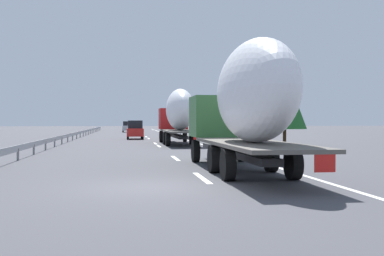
# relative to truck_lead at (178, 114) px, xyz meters

# --- Properties ---
(ground_plane) EXTENTS (260.00, 260.00, 0.00)m
(ground_plane) POSITION_rel_truck_lead_xyz_m (14.88, 3.60, -2.52)
(ground_plane) COLOR #424247
(lane_stripe_0) EXTENTS (3.20, 0.20, 0.01)m
(lane_stripe_0) POSITION_rel_truck_lead_xyz_m (-23.12, 1.80, -2.51)
(lane_stripe_0) COLOR white
(lane_stripe_0) RESTS_ON ground_plane
(lane_stripe_1) EXTENTS (3.20, 0.20, 0.01)m
(lane_stripe_1) POSITION_rel_truck_lead_xyz_m (-14.56, 1.80, -2.51)
(lane_stripe_1) COLOR white
(lane_stripe_1) RESTS_ON ground_plane
(lane_stripe_2) EXTENTS (3.20, 0.20, 0.01)m
(lane_stripe_2) POSITION_rel_truck_lead_xyz_m (-2.46, 1.80, -2.51)
(lane_stripe_2) COLOR white
(lane_stripe_2) RESTS_ON ground_plane
(lane_stripe_3) EXTENTS (3.20, 0.20, 0.01)m
(lane_stripe_3) POSITION_rel_truck_lead_xyz_m (1.83, 1.80, -2.51)
(lane_stripe_3) COLOR white
(lane_stripe_3) RESTS_ON ground_plane
(lane_stripe_4) EXTENTS (3.20, 0.20, 0.01)m
(lane_stripe_4) POSITION_rel_truck_lead_xyz_m (13.33, 1.80, -2.51)
(lane_stripe_4) COLOR white
(lane_stripe_4) RESTS_ON ground_plane
(lane_stripe_5) EXTENTS (3.20, 0.20, 0.01)m
(lane_stripe_5) POSITION_rel_truck_lead_xyz_m (19.31, 1.80, -2.51)
(lane_stripe_5) COLOR white
(lane_stripe_5) RESTS_ON ground_plane
(edge_line_right) EXTENTS (110.00, 0.20, 0.01)m
(edge_line_right) POSITION_rel_truck_lead_xyz_m (19.88, -1.90, -2.51)
(edge_line_right) COLOR white
(edge_line_right) RESTS_ON ground_plane
(truck_lead) EXTENTS (12.74, 2.55, 4.52)m
(truck_lead) POSITION_rel_truck_lead_xyz_m (0.00, 0.00, 0.00)
(truck_lead) COLOR #B21919
(truck_lead) RESTS_ON ground_plane
(truck_trailing) EXTENTS (12.96, 2.55, 4.71)m
(truck_trailing) POSITION_rel_truck_lead_xyz_m (-22.07, 0.00, 0.11)
(truck_trailing) COLOR #387038
(truck_trailing) RESTS_ON ground_plane
(car_red_compact) EXTENTS (4.06, 1.75, 2.00)m
(car_red_compact) POSITION_rel_truck_lead_xyz_m (12.19, 3.32, -1.53)
(car_red_compact) COLOR red
(car_red_compact) RESTS_ON ground_plane
(car_silver_hatch) EXTENTS (4.16, 1.89, 1.89)m
(car_silver_hatch) POSITION_rel_truck_lead_xyz_m (44.33, 3.88, -1.57)
(car_silver_hatch) COLOR #ADB2B7
(car_silver_hatch) RESTS_ON ground_plane
(road_sign) EXTENTS (0.10, 0.90, 3.06)m
(road_sign) POSITION_rel_truck_lead_xyz_m (24.95, -3.10, -0.40)
(road_sign) COLOR gray
(road_sign) RESTS_ON ground_plane
(tree_0) EXTENTS (2.88, 2.88, 4.99)m
(tree_0) POSITION_rel_truck_lead_xyz_m (18.00, -7.88, 0.65)
(tree_0) COLOR #472D19
(tree_0) RESTS_ON ground_plane
(tree_1) EXTENTS (3.86, 3.86, 6.96)m
(tree_1) POSITION_rel_truck_lead_xyz_m (59.65, -7.40, 1.63)
(tree_1) COLOR #472D19
(tree_1) RESTS_ON ground_plane
(tree_2) EXTENTS (2.91, 2.91, 6.22)m
(tree_2) POSITION_rel_truck_lead_xyz_m (43.92, -9.34, 1.42)
(tree_2) COLOR #472D19
(tree_2) RESTS_ON ground_plane
(tree_3) EXTENTS (3.50, 3.50, 6.06)m
(tree_3) POSITION_rel_truck_lead_xyz_m (-2.55, -8.27, 1.16)
(tree_3) COLOR #472D19
(tree_3) RESTS_ON ground_plane
(tree_4) EXTENTS (2.72, 2.72, 5.86)m
(tree_4) POSITION_rel_truck_lead_xyz_m (43.48, -6.08, 1.10)
(tree_4) COLOR #472D19
(tree_4) RESTS_ON ground_plane
(guardrail_median) EXTENTS (94.00, 0.10, 0.76)m
(guardrail_median) POSITION_rel_truck_lead_xyz_m (17.88, 9.60, -1.94)
(guardrail_median) COLOR #9EA0A5
(guardrail_median) RESTS_ON ground_plane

